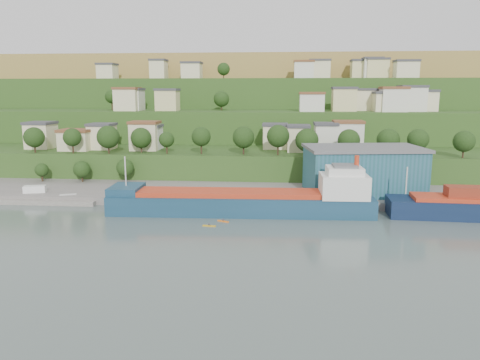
# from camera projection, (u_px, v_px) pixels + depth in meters

# --- Properties ---
(ground) EXTENTS (500.00, 500.00, 0.00)m
(ground) POSITION_uv_depth(u_px,v_px,m) (220.00, 224.00, 105.94)
(ground) COLOR #43514C
(ground) RESTS_ON ground
(quay) EXTENTS (220.00, 26.00, 4.00)m
(quay) POSITION_uv_depth(u_px,v_px,m) (303.00, 198.00, 131.61)
(quay) COLOR slate
(quay) RESTS_ON ground
(pebble_beach) EXTENTS (40.00, 18.00, 2.40)m
(pebble_beach) POSITION_uv_depth(u_px,v_px,m) (37.00, 198.00, 132.22)
(pebble_beach) COLOR slate
(pebble_beach) RESTS_ON ground
(hillside) EXTENTS (360.00, 211.16, 96.00)m
(hillside) POSITION_uv_depth(u_px,v_px,m) (258.00, 143.00, 270.90)
(hillside) COLOR #284719
(hillside) RESTS_ON ground
(cargo_ship_near) EXTENTS (64.83, 12.14, 16.59)m
(cargo_ship_near) POSITION_uv_depth(u_px,v_px,m) (249.00, 203.00, 114.51)
(cargo_ship_near) COLOR #133648
(cargo_ship_near) RESTS_ON ground
(warehouse) EXTENTS (33.21, 22.87, 12.80)m
(warehouse) POSITION_uv_depth(u_px,v_px,m) (363.00, 170.00, 128.07)
(warehouse) COLOR #1E545C
(warehouse) RESTS_ON quay
(caravan) EXTENTS (6.20, 3.77, 2.70)m
(caravan) POSITION_uv_depth(u_px,v_px,m) (35.00, 191.00, 129.48)
(caravan) COLOR white
(caravan) RESTS_ON pebble_beach
(dinghy) EXTENTS (4.64, 3.20, 0.87)m
(dinghy) POSITION_uv_depth(u_px,v_px,m) (68.00, 196.00, 126.94)
(dinghy) COLOR silver
(dinghy) RESTS_ON pebble_beach
(kayak_orange) EXTENTS (2.81, 1.65, 0.71)m
(kayak_orange) POSITION_uv_depth(u_px,v_px,m) (223.00, 221.00, 107.91)
(kayak_orange) COLOR orange
(kayak_orange) RESTS_ON ground
(kayak_yellow) EXTENTS (2.98, 0.76, 0.74)m
(kayak_yellow) POSITION_uv_depth(u_px,v_px,m) (209.00, 225.00, 104.23)
(kayak_yellow) COLOR gold
(kayak_yellow) RESTS_ON ground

